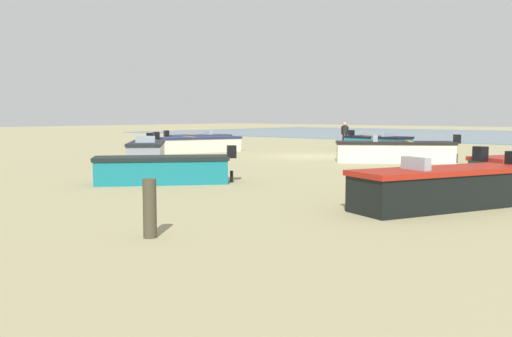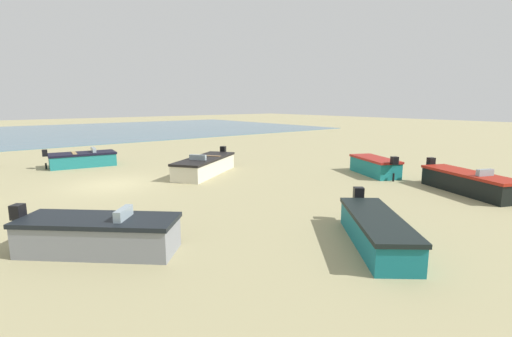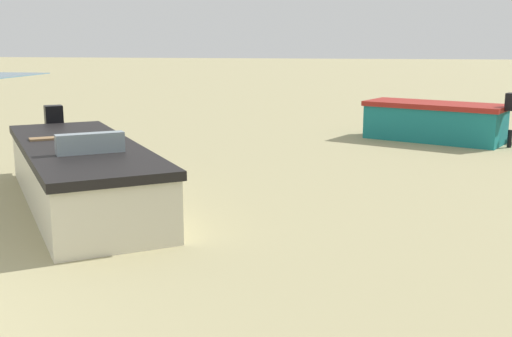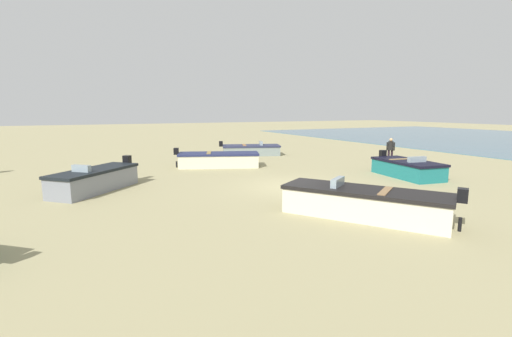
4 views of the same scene
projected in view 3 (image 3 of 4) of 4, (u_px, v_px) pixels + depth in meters
name	position (u px, v px, depth m)	size (l,w,h in m)	color
boat_cream_1	(81.00, 173.00, 9.55)	(5.21, 4.27, 1.26)	beige
boat_teal_4	(435.00, 121.00, 15.57)	(2.65, 3.63, 1.27)	#177678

